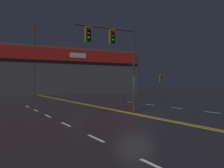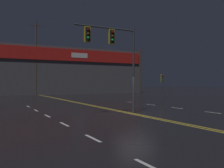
# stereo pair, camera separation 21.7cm
# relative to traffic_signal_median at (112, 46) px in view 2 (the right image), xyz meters

# --- Properties ---
(ground_plane) EXTENTS (200.00, 200.00, 0.00)m
(ground_plane) POSITION_rel_traffic_signal_median_xyz_m (1.39, -0.64, -4.53)
(ground_plane) COLOR black
(road_markings) EXTENTS (15.90, 60.00, 0.01)m
(road_markings) POSITION_rel_traffic_signal_median_xyz_m (2.46, -2.43, -4.53)
(road_markings) COLOR gold
(road_markings) RESTS_ON ground
(traffic_signal_median) EXTENTS (4.38, 0.36, 5.95)m
(traffic_signal_median) POSITION_rel_traffic_signal_median_xyz_m (0.00, 0.00, 0.00)
(traffic_signal_median) COLOR #38383D
(traffic_signal_median) RESTS_ON ground
(traffic_signal_corner_northeast) EXTENTS (0.42, 0.36, 3.19)m
(traffic_signal_corner_northeast) POSITION_rel_traffic_signal_median_xyz_m (12.71, 10.30, -2.20)
(traffic_signal_corner_northeast) COLOR #38383D
(traffic_signal_corner_northeast) RESTS_ON ground
(building_backdrop) EXTENTS (42.50, 10.23, 8.85)m
(building_backdrop) POSITION_rel_traffic_signal_median_xyz_m (1.39, 34.97, -0.09)
(building_backdrop) COLOR #4C4C51
(building_backdrop) RESTS_ON ground
(utility_pole_row) EXTENTS (44.86, 0.26, 12.69)m
(utility_pole_row) POSITION_rel_traffic_signal_median_xyz_m (0.75, 30.08, 1.16)
(utility_pole_row) COLOR #4C3828
(utility_pole_row) RESTS_ON ground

